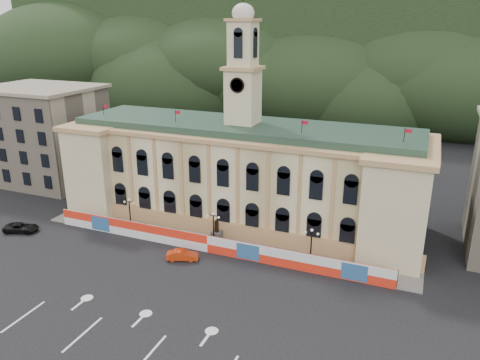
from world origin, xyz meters
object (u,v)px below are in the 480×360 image
at_px(red_sedan, 182,255).
at_px(black_suv, 21,228).
at_px(statue, 217,235).
at_px(lamp_center, 214,226).

distance_m(red_sedan, black_suv, 26.94).
xyz_separation_m(red_sedan, black_suv, (-26.90, -1.56, 0.00)).
xyz_separation_m(statue, black_suv, (-29.04, -7.85, -0.48)).
xyz_separation_m(lamp_center, red_sedan, (-2.14, -5.29, -2.37)).
relative_size(statue, black_suv, 0.67).
height_order(statue, red_sedan, statue).
bearing_deg(statue, lamp_center, -90.00).
relative_size(lamp_center, red_sedan, 1.14).
height_order(lamp_center, black_suv, lamp_center).
bearing_deg(red_sedan, statue, -39.40).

